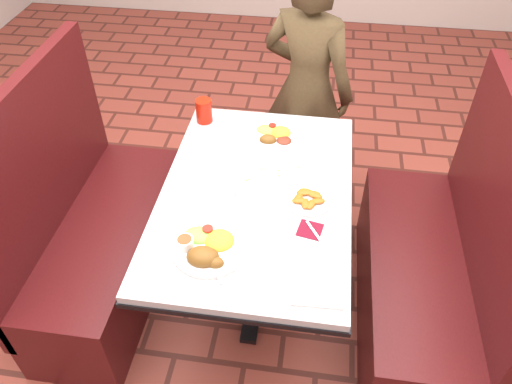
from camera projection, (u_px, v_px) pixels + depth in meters
dining_table at (256, 208)px, 2.17m from camera, size 0.81×1.21×0.75m
booth_bench_left at (97, 239)px, 2.48m from camera, size 0.47×1.20×1.17m
booth_bench_right at (426, 276)px, 2.31m from camera, size 0.47×1.20×1.17m
diner_person at (307, 90)px, 2.74m from camera, size 0.63×0.53×1.47m
near_dinner_plate at (207, 245)px, 1.85m from camera, size 0.28×0.28×0.09m
far_dinner_plate at (275, 134)px, 2.38m from camera, size 0.24×0.24×0.06m
plantain_plate at (308, 199)px, 2.06m from camera, size 0.19×0.19×0.03m
maroon_napkin at (310, 230)px, 1.94m from camera, size 0.11×0.11×0.00m
spoon_utensil at (315, 232)px, 1.93m from camera, size 0.08×0.12×0.00m
red_tumbler at (204, 111)px, 2.45m from camera, size 0.08×0.08×0.12m
paper_napkin at (317, 291)px, 1.72m from camera, size 0.18×0.14×0.01m
knife_utensil at (216, 263)px, 1.81m from camera, size 0.08×0.18×0.00m
fork_utensil at (208, 260)px, 1.82m from camera, size 0.04×0.13×0.00m
lettuce_shreds at (267, 183)px, 2.15m from camera, size 0.28×0.32×0.00m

